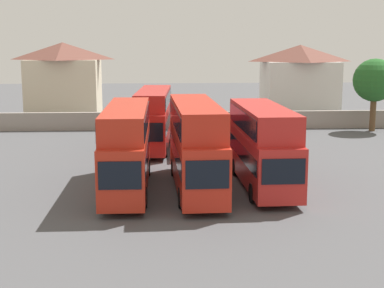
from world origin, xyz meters
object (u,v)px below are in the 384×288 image
object	(u,v)px
bus_5	(203,125)
house_terrace_left	(64,80)
bus_1	(127,144)
bus_4	(154,116)
tree_left_of_lot	(375,81)
bus_2	(196,141)
house_terrace_centre	(299,80)
bus_3	(263,142)

from	to	relation	value
bus_5	house_terrace_left	distance (m)	24.92
bus_1	bus_4	world-z (taller)	bus_1
bus_1	bus_5	bearing A→B (deg)	157.64
bus_4	bus_5	distance (m)	4.19
house_terrace_left	tree_left_of_lot	distance (m)	34.25
bus_4	tree_left_of_lot	world-z (taller)	tree_left_of_lot
bus_2	house_terrace_left	distance (m)	35.97
house_terrace_centre	tree_left_of_lot	distance (m)	13.36
bus_2	bus_3	xyz separation A→B (m)	(4.06, 0.37, -0.16)
bus_1	house_terrace_centre	world-z (taller)	house_terrace_centre
house_terrace_centre	house_terrace_left	bearing A→B (deg)	-178.50
tree_left_of_lot	bus_2	bearing A→B (deg)	-131.30
bus_2	house_terrace_centre	world-z (taller)	house_terrace_centre
bus_3	house_terrace_centre	bearing A→B (deg)	161.53
bus_1	bus_2	distance (m)	4.06
bus_5	tree_left_of_lot	bearing A→B (deg)	114.77
bus_2	tree_left_of_lot	xyz separation A→B (m)	(18.92, 21.54, 2.05)
bus_4	bus_1	bearing A→B (deg)	-2.81
bus_3	tree_left_of_lot	xyz separation A→B (m)	(14.86, 21.17, 2.21)
tree_left_of_lot	bus_1	bearing A→B (deg)	-136.95
house_terrace_centre	tree_left_of_lot	world-z (taller)	house_terrace_centre
tree_left_of_lot	house_terrace_left	bearing A→B (deg)	159.67
bus_1	bus_2	size ratio (longest dim) A/B	0.98
house_terrace_centre	bus_3	bearing A→B (deg)	-107.31
bus_4	tree_left_of_lot	xyz separation A→B (m)	(21.54, 8.14, 2.24)
bus_5	house_terrace_left	size ratio (longest dim) A/B	1.18
bus_1	bus_2	xyz separation A→B (m)	(4.06, -0.07, 0.11)
bus_1	bus_5	xyz separation A→B (m)	(5.55, 13.37, -0.86)
bus_4	bus_3	bearing A→B (deg)	30.51
bus_1	bus_5	world-z (taller)	bus_1
house_terrace_left	bus_1	bearing A→B (deg)	-74.70
bus_2	bus_4	size ratio (longest dim) A/B	1.04
bus_3	house_terrace_left	bearing A→B (deg)	-153.60
bus_2	tree_left_of_lot	world-z (taller)	tree_left_of_lot
bus_5	tree_left_of_lot	size ratio (longest dim) A/B	1.43
bus_1	bus_3	bearing A→B (deg)	92.30
bus_3	bus_5	world-z (taller)	bus_3
bus_3	tree_left_of_lot	distance (m)	25.95
bus_3	tree_left_of_lot	world-z (taller)	tree_left_of_lot
bus_2	bus_5	size ratio (longest dim) A/B	1.16
bus_1	bus_3	size ratio (longest dim) A/B	1.09
bus_5	house_terrace_left	xyz separation A→B (m)	(-14.68, 19.99, 2.45)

